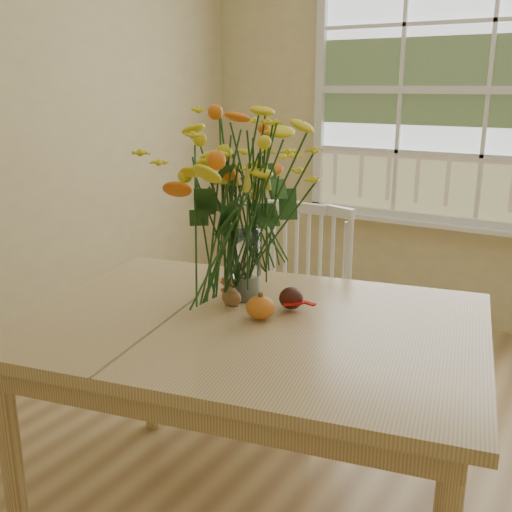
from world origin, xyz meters
The scene contains 8 objects.
wall_back centered at (0.00, 2.25, 1.35)m, with size 4.00×0.02×2.70m, color beige.
window centered at (0.00, 2.21, 1.53)m, with size 2.42×0.12×1.74m.
dining_table centered at (-0.23, -0.14, 0.72)m, with size 1.72×1.38×0.82m.
windsor_chair centered at (-0.48, 0.68, 0.56)m, with size 0.48×0.46×1.01m.
flower_vase centered at (-0.37, 0.03, 1.21)m, with size 0.55×0.55×0.66m.
pumpkin centered at (-0.21, -0.12, 0.85)m, with size 0.10×0.10×0.08m, color #E1571A.
turkey_figurine centered at (-0.35, -0.09, 0.85)m, with size 0.08×0.07×0.10m.
dark_gourd centered at (-0.16, 0.01, 0.85)m, with size 0.13×0.09×0.08m.
Camera 1 is at (0.77, -1.74, 1.58)m, focal length 42.00 mm.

